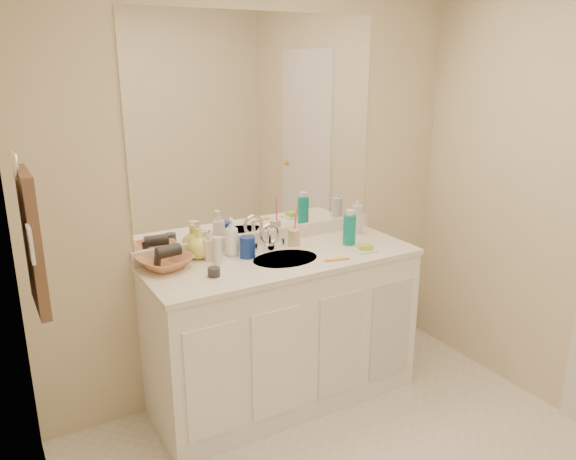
% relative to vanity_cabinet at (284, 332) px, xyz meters
% --- Properties ---
extents(wall_back, '(2.60, 0.02, 2.40)m').
position_rel_vanity_cabinet_xyz_m(wall_back, '(0.00, 0.28, 0.77)').
color(wall_back, beige).
rests_on(wall_back, floor).
extents(wall_left, '(0.02, 2.60, 2.40)m').
position_rel_vanity_cabinet_xyz_m(wall_left, '(-1.30, -1.02, 0.77)').
color(wall_left, beige).
rests_on(wall_left, floor).
extents(vanity_cabinet, '(1.50, 0.55, 0.85)m').
position_rel_vanity_cabinet_xyz_m(vanity_cabinet, '(0.00, 0.00, 0.00)').
color(vanity_cabinet, white).
rests_on(vanity_cabinet, floor).
extents(countertop, '(1.52, 0.57, 0.03)m').
position_rel_vanity_cabinet_xyz_m(countertop, '(0.00, 0.00, 0.44)').
color(countertop, white).
rests_on(countertop, vanity_cabinet).
extents(backsplash, '(1.52, 0.03, 0.08)m').
position_rel_vanity_cabinet_xyz_m(backsplash, '(0.00, 0.26, 0.50)').
color(backsplash, silver).
rests_on(backsplash, countertop).
extents(sink_basin, '(0.37, 0.37, 0.02)m').
position_rel_vanity_cabinet_xyz_m(sink_basin, '(0.00, -0.02, 0.44)').
color(sink_basin, '#B8AEA1').
rests_on(sink_basin, countertop).
extents(faucet, '(0.02, 0.02, 0.11)m').
position_rel_vanity_cabinet_xyz_m(faucet, '(0.00, 0.16, 0.51)').
color(faucet, silver).
rests_on(faucet, countertop).
extents(mirror, '(1.48, 0.01, 1.20)m').
position_rel_vanity_cabinet_xyz_m(mirror, '(0.00, 0.27, 1.14)').
color(mirror, white).
rests_on(mirror, wall_back).
extents(blue_mug, '(0.10, 0.10, 0.12)m').
position_rel_vanity_cabinet_xyz_m(blue_mug, '(-0.17, 0.10, 0.51)').
color(blue_mug, navy).
rests_on(blue_mug, countertop).
extents(tan_cup, '(0.09, 0.09, 0.09)m').
position_rel_vanity_cabinet_xyz_m(tan_cup, '(0.16, 0.15, 0.50)').
color(tan_cup, beige).
rests_on(tan_cup, countertop).
extents(toothbrush, '(0.02, 0.04, 0.18)m').
position_rel_vanity_cabinet_xyz_m(toothbrush, '(0.17, 0.15, 0.60)').
color(toothbrush, '#F74180').
rests_on(toothbrush, tan_cup).
extents(mouthwash_bottle, '(0.07, 0.07, 0.17)m').
position_rel_vanity_cabinet_xyz_m(mouthwash_bottle, '(0.44, 0.01, 0.54)').
color(mouthwash_bottle, '#0B8577').
rests_on(mouthwash_bottle, countertop).
extents(clear_pump_bottle, '(0.08, 0.08, 0.18)m').
position_rel_vanity_cabinet_xyz_m(clear_pump_bottle, '(0.61, 0.16, 0.54)').
color(clear_pump_bottle, silver).
rests_on(clear_pump_bottle, countertop).
extents(soap_dish, '(0.12, 0.10, 0.01)m').
position_rel_vanity_cabinet_xyz_m(soap_dish, '(0.44, -0.15, 0.46)').
color(soap_dish, white).
rests_on(soap_dish, countertop).
extents(green_soap, '(0.09, 0.08, 0.03)m').
position_rel_vanity_cabinet_xyz_m(green_soap, '(0.44, -0.15, 0.48)').
color(green_soap, '#A5C530').
rests_on(green_soap, soap_dish).
extents(orange_comb, '(0.14, 0.06, 0.01)m').
position_rel_vanity_cabinet_xyz_m(orange_comb, '(0.23, -0.18, 0.46)').
color(orange_comb, orange).
rests_on(orange_comb, countertop).
extents(dark_jar, '(0.08, 0.08, 0.04)m').
position_rel_vanity_cabinet_xyz_m(dark_jar, '(-0.44, -0.07, 0.48)').
color(dark_jar, '#29292E').
rests_on(dark_jar, countertop).
extents(extra_white_bottle, '(0.05, 0.05, 0.15)m').
position_rel_vanity_cabinet_xyz_m(extra_white_bottle, '(-0.35, 0.09, 0.53)').
color(extra_white_bottle, silver).
rests_on(extra_white_bottle, countertop).
extents(soap_bottle_white, '(0.10, 0.10, 0.21)m').
position_rel_vanity_cabinet_xyz_m(soap_bottle_white, '(-0.23, 0.17, 0.56)').
color(soap_bottle_white, white).
rests_on(soap_bottle_white, countertop).
extents(soap_bottle_cream, '(0.08, 0.08, 0.17)m').
position_rel_vanity_cabinet_xyz_m(soap_bottle_cream, '(-0.35, 0.18, 0.54)').
color(soap_bottle_cream, '#F4E3C7').
rests_on(soap_bottle_cream, countertop).
extents(soap_bottle_yellow, '(0.17, 0.17, 0.17)m').
position_rel_vanity_cabinet_xyz_m(soap_bottle_yellow, '(-0.40, 0.22, 0.54)').
color(soap_bottle_yellow, '#EFF65F').
rests_on(soap_bottle_yellow, countertop).
extents(wicker_basket, '(0.34, 0.34, 0.07)m').
position_rel_vanity_cabinet_xyz_m(wicker_basket, '(-0.61, 0.16, 0.49)').
color(wicker_basket, '#B57049').
rests_on(wicker_basket, countertop).
extents(hair_dryer, '(0.13, 0.08, 0.06)m').
position_rel_vanity_cabinet_xyz_m(hair_dryer, '(-0.59, 0.16, 0.54)').
color(hair_dryer, black).
rests_on(hair_dryer, wicker_basket).
extents(towel_ring, '(0.01, 0.11, 0.11)m').
position_rel_vanity_cabinet_xyz_m(towel_ring, '(-1.27, -0.25, 1.12)').
color(towel_ring, silver).
rests_on(towel_ring, wall_left).
extents(hand_towel, '(0.04, 0.32, 0.55)m').
position_rel_vanity_cabinet_xyz_m(hand_towel, '(-1.25, -0.25, 0.82)').
color(hand_towel, '#3F2D22').
rests_on(hand_towel, towel_ring).
extents(switch_plate, '(0.01, 0.08, 0.13)m').
position_rel_vanity_cabinet_xyz_m(switch_plate, '(-1.27, -0.45, 0.88)').
color(switch_plate, silver).
rests_on(switch_plate, wall_left).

